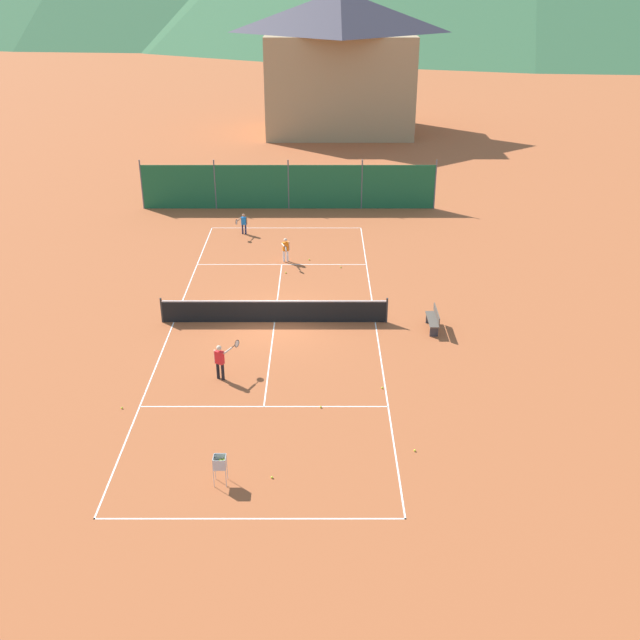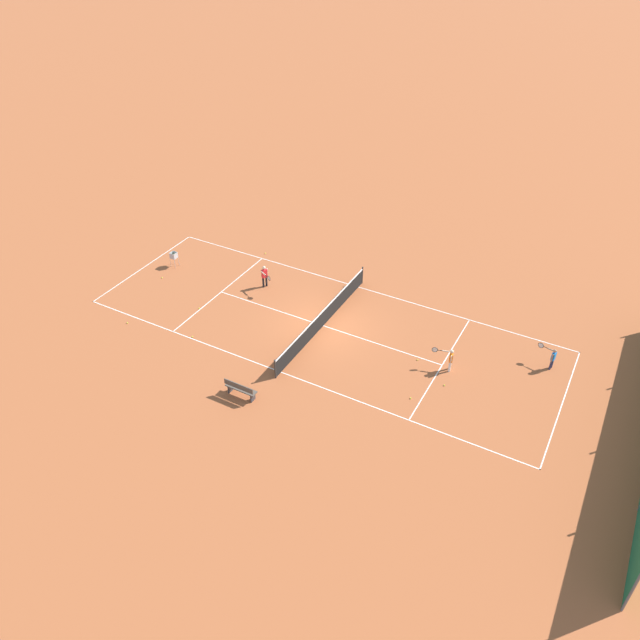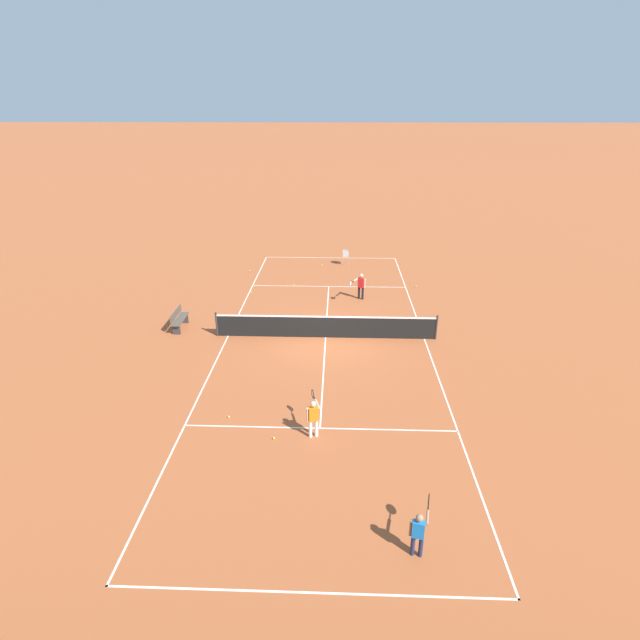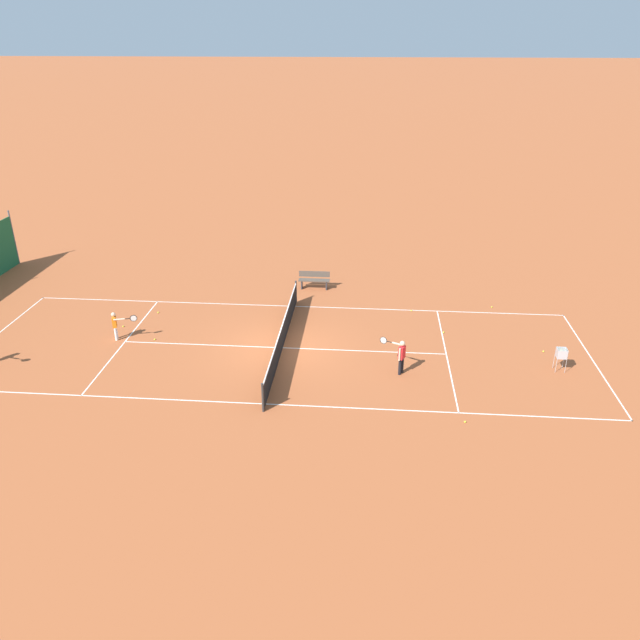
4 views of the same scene
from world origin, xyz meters
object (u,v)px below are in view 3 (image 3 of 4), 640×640
tennis_net (326,326)px  tennis_ball_alley_right (294,285)px  tennis_ball_service_box (249,271)px  tennis_ball_by_net_left (251,292)px  player_near_service (361,285)px  courtside_bench (179,319)px  ball_hopper (345,254)px  player_near_baseline (313,415)px  tennis_ball_by_net_right (416,286)px  tennis_ball_near_corner (314,406)px  player_far_service (419,530)px  tennis_ball_alley_left (274,438)px  tennis_ball_mid_court (322,265)px  tennis_ball_far_corner (229,417)px

tennis_net → tennis_ball_alley_right: 6.75m
tennis_ball_service_box → tennis_ball_by_net_left: size_ratio=1.00×
player_near_service → courtside_bench: (7.95, 3.87, -0.32)m
tennis_ball_alley_right → ball_hopper: (-2.80, -3.93, 0.63)m
player_near_baseline → tennis_ball_by_net_right: size_ratio=18.08×
tennis_ball_near_corner → tennis_ball_alley_right: size_ratio=1.00×
tennis_ball_alley_right → tennis_ball_by_net_left: (2.12, 1.22, 0.00)m
ball_hopper → tennis_net: bearing=84.9°
player_near_service → tennis_ball_near_corner: size_ratio=19.97×
player_far_service → tennis_ball_near_corner: bearing=-66.0°
courtside_bench → ball_hopper: bearing=-126.8°
tennis_ball_alley_left → tennis_ball_by_net_left: bearing=-77.7°
tennis_ball_near_corner → tennis_ball_service_box: same height
tennis_ball_alley_left → tennis_ball_by_net_left: (2.67, -12.23, 0.00)m
player_near_baseline → player_near_service: size_ratio=0.91×
player_near_service → tennis_net: bearing=70.5°
tennis_ball_service_box → courtside_bench: 8.40m
ball_hopper → courtside_bench: ball_hopper is taller
player_far_service → tennis_ball_alley_left: player_far_service is taller
tennis_net → tennis_ball_mid_court: tennis_net is taller
player_near_baseline → tennis_ball_service_box: size_ratio=18.08×
player_far_service → tennis_ball_by_net_right: (-2.40, -17.39, -0.63)m
tennis_ball_alley_left → tennis_ball_far_corner: size_ratio=1.00×
tennis_ball_service_box → player_far_service: bearing=109.4°
tennis_ball_by_net_left → tennis_ball_mid_court: (-3.50, -4.94, 0.00)m
player_far_service → ball_hopper: bearing=-86.4°
tennis_ball_by_net_right → tennis_ball_far_corner: size_ratio=1.00×
tennis_net → tennis_ball_near_corner: 5.28m
tennis_net → tennis_ball_far_corner: 6.62m
player_near_service → tennis_ball_service_box: size_ratio=19.97×
tennis_ball_alley_left → tennis_ball_mid_court: 17.18m
tennis_net → tennis_ball_near_corner: (0.24, 5.25, -0.47)m
player_near_service → tennis_ball_service_box: bearing=-34.6°
player_near_baseline → tennis_ball_near_corner: bearing=-87.8°
player_near_baseline → tennis_ball_far_corner: (2.66, -0.79, -0.66)m
player_near_service → tennis_ball_far_corner: player_near_service is taller
tennis_ball_by_net_right → tennis_ball_alley_left: size_ratio=1.00×
player_near_baseline → courtside_bench: (6.16, -7.43, -0.25)m
tennis_ball_mid_court → tennis_ball_service_box: bearing=17.1°
player_near_baseline → courtside_bench: player_near_baseline is taller
tennis_ball_near_corner → tennis_ball_far_corner: bearing=15.2°
player_far_service → tennis_ball_by_net_right: bearing=-97.9°
tennis_ball_alley_right → tennis_ball_by_net_left: bearing=30.0°
player_near_service → ball_hopper: 5.89m
tennis_ball_alley_left → ball_hopper: (-2.25, -17.38, 0.63)m
tennis_net → player_far_service: (-2.25, 10.86, 0.16)m
player_far_service → tennis_ball_mid_court: (2.74, -21.05, -0.63)m
player_near_service → tennis_ball_by_net_left: size_ratio=19.97×
tennis_ball_near_corner → courtside_bench: (6.10, -5.93, 0.42)m
tennis_ball_mid_court → ball_hopper: bearing=-171.4°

